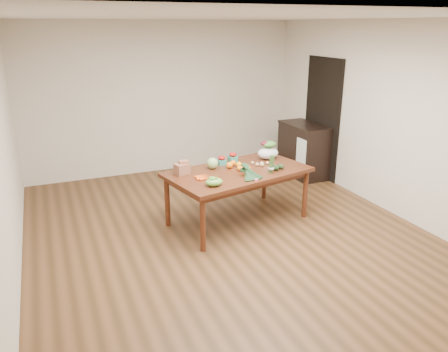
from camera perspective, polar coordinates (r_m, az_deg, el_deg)
name	(u,v)px	position (r m, az deg, el deg)	size (l,w,h in m)	color
floor	(229,235)	(5.78, 0.63, -7.74)	(6.00, 6.00, 0.00)	brown
ceiling	(230,17)	(5.16, 0.74, 20.09)	(5.00, 6.00, 0.02)	white
room_walls	(229,135)	(5.31, 0.68, 5.36)	(5.02, 6.02, 2.70)	silver
dining_table	(238,196)	(6.04, 1.80, -2.63)	(1.88, 1.05, 0.75)	#532713
doorway_dark	(322,118)	(7.94, 12.67, 7.34)	(0.02, 1.00, 2.10)	black
cabinet	(303,150)	(8.04, 10.31, 3.38)	(0.52, 1.02, 0.94)	black
dish_towel	(301,152)	(7.61, 10.04, 3.13)	(0.02, 0.28, 0.45)	white
paper_bag	(182,168)	(5.76, -5.52, 1.07)	(0.24, 0.20, 0.17)	brown
cabbage	(213,163)	(5.95, -1.51, 1.67)	(0.16, 0.16, 0.16)	#94AF65
strawberry_basket_a	(222,161)	(6.14, -0.29, 1.96)	(0.11, 0.11, 0.10)	#B81A0C
strawberry_basket_b	(233,158)	(6.29, 1.16, 2.39)	(0.11, 0.11, 0.10)	#B8190C
orange_a	(229,165)	(5.98, 0.72, 1.41)	(0.09, 0.09, 0.09)	orange
orange_b	(233,163)	(6.09, 1.17, 1.70)	(0.08, 0.08, 0.08)	#F7590F
orange_c	(239,165)	(6.02, 1.95, 1.50)	(0.08, 0.08, 0.08)	#FFA80F
mandarin_cluster	(244,167)	(5.88, 2.58, 1.13)	(0.18, 0.18, 0.10)	#FFA60F
carrots	(203,177)	(5.61, -2.75, -0.14)	(0.22, 0.19, 0.03)	#E24B13
snap_pea_bag	(214,182)	(5.33, -1.30, -0.78)	(0.22, 0.16, 0.10)	#6DB13C
kale_bunch	(251,172)	(5.58, 3.60, 0.47)	(0.32, 0.40, 0.16)	black
asparagus_bundle	(271,164)	(5.80, 6.21, 1.58)	(0.08, 0.08, 0.25)	#5A843C
potato_a	(257,164)	(6.10, 4.38, 1.52)	(0.06, 0.05, 0.05)	tan
potato_b	(262,165)	(6.08, 4.99, 1.47)	(0.06, 0.05, 0.05)	tan
potato_c	(262,163)	(6.16, 4.96, 1.67)	(0.05, 0.05, 0.04)	#DEC580
potato_d	(253,163)	(6.18, 3.75, 1.74)	(0.05, 0.04, 0.04)	tan
potato_e	(267,163)	(6.19, 5.69, 1.74)	(0.05, 0.04, 0.04)	#D9AF7D
avocado_a	(275,168)	(5.93, 6.74, 1.09)	(0.08, 0.11, 0.08)	black
avocado_b	(281,166)	(6.00, 7.41, 1.24)	(0.07, 0.11, 0.07)	black
salad_bag	(268,151)	(6.41, 5.77, 3.29)	(0.32, 0.24, 0.24)	silver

